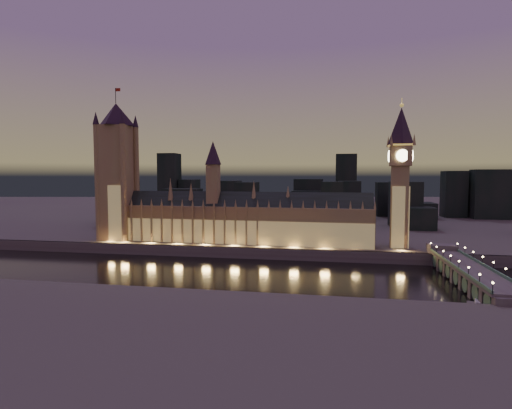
% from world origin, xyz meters
% --- Properties ---
extents(ground_plane, '(2000.00, 2000.00, 0.00)m').
position_xyz_m(ground_plane, '(0.00, 0.00, 0.00)').
color(ground_plane, black).
rests_on(ground_plane, ground).
extents(north_bank, '(2000.00, 960.00, 8.00)m').
position_xyz_m(north_bank, '(0.00, 520.00, 4.00)').
color(north_bank, '#4D4142').
rests_on(north_bank, ground).
extents(embankment_wall, '(2000.00, 2.50, 8.00)m').
position_xyz_m(embankment_wall, '(0.00, 41.00, 4.00)').
color(embankment_wall, '#514145').
rests_on(embankment_wall, ground).
extents(palace_of_westminster, '(202.00, 27.18, 78.00)m').
position_xyz_m(palace_of_westminster, '(-10.82, 61.75, 26.37)').
color(palace_of_westminster, '#9C6B4E').
rests_on(palace_of_westminster, north_bank).
extents(victoria_tower, '(31.68, 31.68, 121.20)m').
position_xyz_m(victoria_tower, '(-110.00, 61.92, 68.14)').
color(victoria_tower, '#9C6B4E').
rests_on(victoria_tower, north_bank).
extents(elizabeth_tower, '(18.00, 18.00, 105.94)m').
position_xyz_m(elizabeth_tower, '(108.00, 61.92, 67.01)').
color(elizabeth_tower, '#9C6B4E').
rests_on(elizabeth_tower, north_bank).
extents(westminster_bridge, '(17.40, 113.00, 15.90)m').
position_xyz_m(westminster_bridge, '(132.93, -3.46, 5.99)').
color(westminster_bridge, '#514145').
rests_on(westminster_bridge, ground).
extents(city_backdrop, '(450.07, 215.63, 83.24)m').
position_xyz_m(city_backdrop, '(31.44, 247.32, 30.88)').
color(city_backdrop, black).
rests_on(city_backdrop, north_bank).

